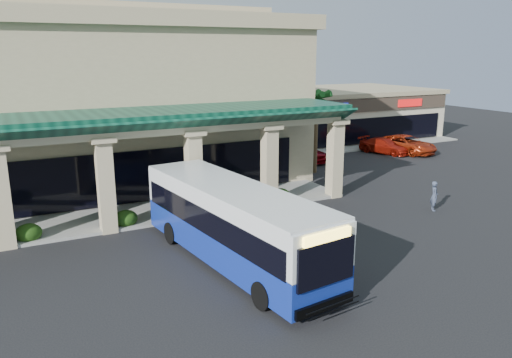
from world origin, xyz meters
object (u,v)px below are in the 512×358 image
car_silver (303,151)px  transit_bus (233,225)px  car_red (385,146)px  pedestrian (434,196)px  car_gray (406,144)px

car_silver → transit_bus: bearing=-136.9°
car_red → car_silver: bearing=156.0°
car_silver → pedestrian: bearing=-98.4°
car_silver → car_red: 8.04m
car_silver → car_gray: (9.91, -1.23, -0.06)m
car_red → car_gray: size_ratio=0.83×
pedestrian → car_gray: (10.40, 13.13, -0.07)m
transit_bus → car_gray: (23.34, 14.54, -0.90)m
transit_bus → car_red: size_ratio=2.61×
transit_bus → pedestrian: bearing=-0.7°
car_red → car_gray: 2.00m
pedestrian → transit_bus: bearing=127.7°
car_red → car_gray: car_gray is taller
pedestrian → car_gray: bearing=-6.8°
car_gray → car_red: bearing=153.2°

